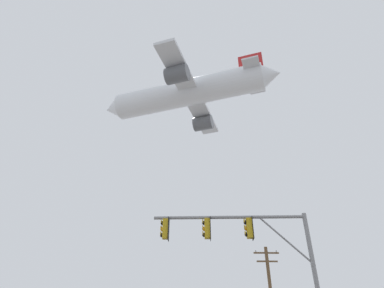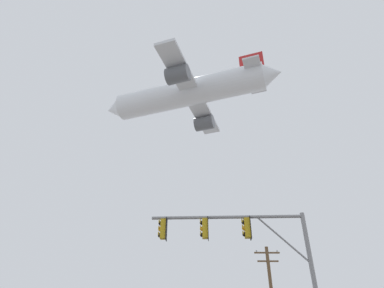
# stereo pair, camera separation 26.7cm
# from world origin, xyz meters

# --- Properties ---
(signal_pole_near) EXTENTS (7.14, 0.72, 6.38)m
(signal_pole_near) POSITION_xyz_m (2.13, 8.64, 4.97)
(signal_pole_near) COLOR gray
(signal_pole_near) RESTS_ON ground
(airplane) EXTENTS (27.99, 21.62, 7.81)m
(airplane) POSITION_xyz_m (-0.29, 32.60, 33.59)
(airplane) COLOR white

